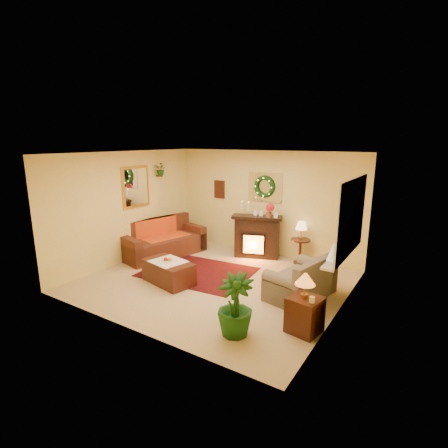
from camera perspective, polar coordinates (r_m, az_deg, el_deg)
The scene contains 31 objects.
floor at distance 7.33m, azimuth -1.50°, elevation -9.33°, with size 5.00×5.00×0.00m, color beige.
ceiling at distance 6.75m, azimuth -1.64°, elevation 11.45°, with size 5.00×5.00×0.00m, color white.
wall_back at distance 8.83m, azimuth 6.67°, elevation 3.40°, with size 5.00×5.00×0.00m, color #EFD88C.
wall_front at distance 5.28m, azimuth -15.44°, elevation -4.04°, with size 5.00×5.00×0.00m, color #EFD88C.
wall_left at distance 8.55m, azimuth -15.58°, elevation 2.65°, with size 4.50×4.50×0.00m, color #EFD88C.
wall_right at distance 5.93m, azimuth 18.87°, elevation -2.35°, with size 4.50×4.50×0.00m, color #EFD88C.
area_rug at distance 7.81m, azimuth -4.27°, elevation -7.81°, with size 2.30×1.72×0.01m, color #4C131A.
sofa at distance 8.91m, azimuth -9.88°, elevation -2.37°, with size 0.92×2.09×0.90m, color #442B22.
red_throw at distance 9.03m, azimuth -9.69°, elevation -1.98°, with size 0.75×1.22×0.02m, color #B80E14.
fireplace at distance 8.64m, azimuth 5.41°, elevation -1.90°, with size 1.07×0.34×0.98m, color black.
poinsettia at distance 8.28m, azimuth 7.54°, elevation 2.68°, with size 0.20×0.20×0.20m, color red.
mantel_candle_a at distance 8.69m, azimuth 2.93°, elevation 3.04°, with size 0.06×0.06×0.19m, color #F6E7C8.
mantel_candle_b at distance 8.60m, azimuth 4.05°, elevation 2.90°, with size 0.07×0.07×0.20m, color beige.
mantel_mirror at distance 8.75m, azimuth 6.69°, elevation 5.96°, with size 0.92×0.02×0.72m, color white.
wreath at distance 8.72m, azimuth 6.57°, elevation 6.06°, with size 0.55×0.55×0.11m, color #194719.
wall_art at distance 9.44m, azimuth -0.75°, elevation 5.69°, with size 0.32×0.03×0.48m, color #381E11.
gold_mirror at distance 8.67m, azimuth -14.21°, elevation 5.89°, with size 0.03×0.84×1.00m, color gold.
hanging_plant at distance 9.07m, azimuth -10.21°, elevation 7.82°, with size 0.33×0.28×0.36m, color #194719.
loveseat at distance 6.68m, azimuth 12.46°, elevation -8.09°, with size 0.79×1.36×0.79m, color gray.
window_frame at distance 6.40m, azimuth 20.12°, elevation 1.00°, with size 0.03×1.86×1.36m, color white.
window_glass at distance 6.40m, azimuth 19.99°, elevation 1.02°, with size 0.02×1.70×1.22m, color black.
window_sill at distance 6.59m, azimuth 18.75°, elevation -4.66°, with size 0.22×1.86×0.04m, color white.
mini_tree at distance 6.10m, azimuth 17.42°, elevation -4.35°, with size 0.21×0.21×0.31m, color silver.
sill_plant at distance 7.22m, azimuth 20.06°, elevation -1.42°, with size 0.29×0.24×0.53m, color #1C4D24.
side_table_round at distance 8.42m, azimuth 12.31°, elevation -4.19°, with size 0.45×0.45×0.59m, color black.
lamp_cream at distance 8.30m, azimuth 12.53°, elevation -0.47°, with size 0.27×0.27×0.42m, color #FFD389.
end_table_square at distance 5.59m, azimuth 13.02°, elevation -14.31°, with size 0.45×0.45×0.56m, color #381A0C.
lamp_tiffany at distance 5.39m, azimuth 13.07°, elevation -9.83°, with size 0.30×0.30×0.44m, color orange.
coffee_table at distance 7.27m, azimuth -9.03°, elevation -7.88°, with size 1.08×0.59×0.45m, color #542B11.
fruit_bowl at distance 7.18m, azimuth -9.26°, elevation -6.13°, with size 0.24×0.24×0.06m, color white.
floor_palm at distance 5.30m, azimuth 1.83°, elevation -13.41°, with size 1.60×1.60×2.86m, color #205B25.
Camera 1 is at (3.79, -5.57, 2.86)m, focal length 28.00 mm.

